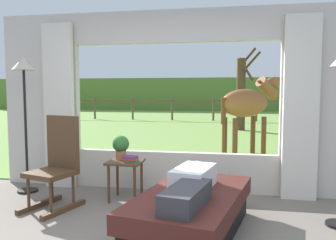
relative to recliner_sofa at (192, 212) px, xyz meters
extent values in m
cube|color=beige|center=(-2.45, 1.49, 1.06)|extent=(1.15, 0.12, 2.55)
cube|color=beige|center=(1.60, 1.49, 1.06)|extent=(1.15, 0.12, 2.55)
cube|color=beige|center=(-0.43, 1.49, 0.06)|extent=(2.90, 0.12, 0.55)
cube|color=beige|center=(-0.43, 1.49, 2.11)|extent=(2.90, 0.12, 0.45)
cube|color=silver|center=(-2.12, 1.35, 0.98)|extent=(0.44, 0.10, 2.40)
cube|color=silver|center=(1.26, 1.35, 0.98)|extent=(0.44, 0.10, 2.40)
cube|color=#759E47|center=(-0.43, 12.39, -0.21)|extent=(36.00, 21.68, 0.02)
cube|color=#597B33|center=(-0.43, 22.23, 0.98)|extent=(36.00, 2.00, 2.40)
cube|color=black|center=(0.00, 0.00, -0.10)|extent=(1.13, 1.70, 0.24)
cube|color=#471E19|center=(0.00, 0.00, 0.11)|extent=(1.23, 1.85, 0.18)
cube|color=silver|center=(0.00, 0.15, 0.31)|extent=(0.46, 0.66, 0.22)
cube|color=#333338|center=(0.00, -0.44, 0.29)|extent=(0.41, 0.72, 0.18)
sphere|color=tan|center=(0.00, 0.53, 0.31)|extent=(0.20, 0.20, 0.20)
cube|color=#4C331E|center=(-1.74, 0.39, 0.22)|extent=(0.60, 0.60, 0.06)
cube|color=#4C331E|center=(-1.68, 0.59, 0.56)|extent=(0.48, 0.20, 0.68)
cube|color=#4C331E|center=(-1.93, 0.45, -0.19)|extent=(0.26, 0.67, 0.06)
cube|color=#4C331E|center=(-1.55, 0.33, -0.19)|extent=(0.26, 0.67, 0.06)
cylinder|color=#4C331E|center=(-1.96, 0.27, 0.02)|extent=(0.04, 0.04, 0.38)
cylinder|color=#4C331E|center=(-1.62, 0.17, 0.02)|extent=(0.04, 0.04, 0.38)
cylinder|color=#4C331E|center=(-1.86, 0.62, 0.02)|extent=(0.04, 0.04, 0.38)
cylinder|color=#4C331E|center=(-1.51, 0.51, 0.02)|extent=(0.04, 0.04, 0.38)
cube|color=#4C331E|center=(-0.97, 0.91, 0.29)|extent=(0.44, 0.44, 0.03)
cylinder|color=#4C331E|center=(-1.14, 0.74, 0.03)|extent=(0.04, 0.04, 0.49)
cylinder|color=#4C331E|center=(-0.80, 0.74, 0.03)|extent=(0.04, 0.04, 0.49)
cylinder|color=#4C331E|center=(-1.14, 1.08, 0.03)|extent=(0.04, 0.04, 0.49)
cylinder|color=#4C331E|center=(-0.80, 1.08, 0.03)|extent=(0.04, 0.04, 0.49)
cylinder|color=#9E6042|center=(-1.05, 0.97, 0.36)|extent=(0.14, 0.14, 0.12)
sphere|color=#2D6B2D|center=(-1.05, 0.97, 0.51)|extent=(0.22, 0.22, 0.22)
cube|color=#337247|center=(-0.88, 0.85, 0.31)|extent=(0.18, 0.13, 0.02)
cube|color=#B22D28|center=(-0.88, 0.85, 0.34)|extent=(0.17, 0.15, 0.02)
cube|color=#59336B|center=(-0.89, 0.85, 0.36)|extent=(0.17, 0.14, 0.03)
cylinder|color=black|center=(-2.45, 1.01, -0.20)|extent=(0.28, 0.28, 0.03)
cylinder|color=black|center=(-2.45, 1.01, 0.64)|extent=(0.04, 0.04, 1.71)
cone|color=beige|center=(-2.45, 1.01, 1.59)|extent=(0.32, 0.32, 0.18)
ellipsoid|color=brown|center=(0.67, 4.19, 0.95)|extent=(1.30, 1.25, 0.60)
cylinder|color=brown|center=(1.18, 4.65, 1.26)|extent=(0.62, 0.60, 0.53)
ellipsoid|color=brown|center=(1.36, 4.81, 1.41)|extent=(0.49, 0.47, 0.24)
cube|color=#593319|center=(1.12, 4.59, 1.29)|extent=(0.37, 0.35, 0.32)
cylinder|color=#593319|center=(0.23, 3.79, 0.80)|extent=(0.14, 0.14, 0.55)
cylinder|color=#593319|center=(0.88, 4.59, 0.23)|extent=(0.11, 0.11, 0.85)
cylinder|color=#593319|center=(1.09, 4.35, 0.23)|extent=(0.11, 0.11, 0.85)
cylinder|color=#593319|center=(0.25, 4.03, 0.23)|extent=(0.11, 0.11, 0.85)
cylinder|color=#593319|center=(0.47, 3.79, 0.23)|extent=(0.11, 0.11, 0.85)
cylinder|color=#4C3823|center=(0.74, 9.33, 1.09)|extent=(0.32, 0.32, 2.58)
cylinder|color=#47331E|center=(0.89, 9.04, 1.97)|extent=(0.58, 0.36, 0.81)
cylinder|color=#47331E|center=(1.04, 9.62, 2.21)|extent=(0.76, 0.78, 0.82)
cylinder|color=#47331E|center=(0.96, 9.55, 2.43)|extent=(0.59, 0.60, 0.65)
cylinder|color=brown|center=(-8.43, 13.14, 0.35)|extent=(0.10, 0.10, 1.10)
cylinder|color=brown|center=(-6.43, 13.14, 0.35)|extent=(0.10, 0.10, 1.10)
cylinder|color=brown|center=(-4.43, 13.14, 0.35)|extent=(0.10, 0.10, 1.10)
cylinder|color=brown|center=(-2.43, 13.14, 0.35)|extent=(0.10, 0.10, 1.10)
cylinder|color=brown|center=(-0.43, 13.14, 0.35)|extent=(0.10, 0.10, 1.10)
cylinder|color=brown|center=(1.57, 13.14, 0.35)|extent=(0.10, 0.10, 1.10)
cylinder|color=brown|center=(3.57, 13.14, 0.35)|extent=(0.10, 0.10, 1.10)
cube|color=brown|center=(-0.43, 13.14, 0.75)|extent=(16.00, 0.06, 0.08)
camera|label=1|loc=(0.36, -3.32, 1.20)|focal=36.60mm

